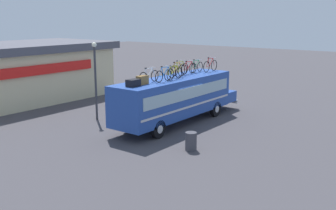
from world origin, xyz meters
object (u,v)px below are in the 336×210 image
luggage_bag_2 (142,80)px  rooftop_bicycle_1 (149,76)px  rooftop_bicycle_3 (173,73)px  luggage_bag_1 (133,83)px  rooftop_bicycle_2 (165,75)px  rooftop_bicycle_8 (210,66)px  trash_bin (191,141)px  rooftop_bicycle_5 (180,69)px  rooftop_bicycle_7 (196,67)px  street_lamp (95,75)px  bus (177,97)px  rooftop_bicycle_4 (177,71)px  rooftop_bicycle_6 (189,68)px

luggage_bag_2 → rooftop_bicycle_1: bearing=8.7°
luggage_bag_2 → rooftop_bicycle_3: size_ratio=0.39×
luggage_bag_1 → rooftop_bicycle_2: (2.29, -0.32, 0.19)m
rooftop_bicycle_3 → rooftop_bicycle_2: bearing=-175.9°
rooftop_bicycle_8 → trash_bin: (-7.14, -3.33, -2.82)m
rooftop_bicycle_5 → rooftop_bicycle_7: (1.72, -0.08, -0.03)m
rooftop_bicycle_1 → rooftop_bicycle_8: bearing=-3.2°
rooftop_bicycle_1 → street_lamp: (0.09, 4.47, -0.34)m
rooftop_bicycle_2 → rooftop_bicycle_7: (4.27, 0.71, -0.01)m
rooftop_bicycle_7 → rooftop_bicycle_8: (0.87, -0.57, 0.04)m
luggage_bag_1 → rooftop_bicycle_8: rooftop_bicycle_8 is taller
rooftop_bicycle_3 → street_lamp: (-1.63, 4.88, -0.33)m
bus → street_lamp: bearing=118.3°
bus → rooftop_bicycle_8: rooftop_bicycle_8 is taller
bus → trash_bin: (-3.70, -3.59, -1.21)m
bus → rooftop_bicycle_8: (3.44, -0.26, 1.61)m
rooftop_bicycle_3 → trash_bin: (-2.89, -3.25, -2.78)m
rooftop_bicycle_4 → rooftop_bicycle_5: bearing=24.6°
trash_bin → bus: bearing=44.1°
rooftop_bicycle_4 → street_lamp: bearing=118.3°
street_lamp → rooftop_bicycle_8: bearing=-39.2°
rooftop_bicycle_4 → street_lamp: (-2.45, 4.54, -0.37)m
street_lamp → rooftop_bicycle_6: bearing=-46.2°
bus → rooftop_bicycle_4: rooftop_bicycle_4 is taller
rooftop_bicycle_2 → street_lamp: (-0.74, 4.95, -0.35)m
rooftop_bicycle_3 → rooftop_bicycle_6: bearing=13.8°
bus → rooftop_bicycle_1: 2.98m
rooftop_bicycle_8 → rooftop_bicycle_1: bearing=176.8°
rooftop_bicycle_1 → trash_bin: size_ratio=1.80×
rooftop_bicycle_2 → rooftop_bicycle_6: (3.36, 0.67, -0.01)m
luggage_bag_2 → rooftop_bicycle_7: 5.78m
rooftop_bicycle_1 → rooftop_bicycle_7: size_ratio=1.02×
rooftop_bicycle_3 → rooftop_bicycle_7: rooftop_bicycle_7 is taller
rooftop_bicycle_3 → rooftop_bicycle_4: 0.88m
street_lamp → rooftop_bicycle_5: bearing=-51.7°
luggage_bag_1 → street_lamp: street_lamp is taller
rooftop_bicycle_3 → rooftop_bicycle_5: (1.65, 0.73, 0.03)m
luggage_bag_1 → rooftop_bicycle_6: (5.66, 0.35, 0.18)m
street_lamp → luggage_bag_1: bearing=-108.5°
trash_bin → rooftop_bicycle_4: bearing=44.2°
rooftop_bicycle_8 → street_lamp: (-5.88, 4.81, -0.37)m
luggage_bag_1 → rooftop_bicycle_2: 2.32m
luggage_bag_1 → luggage_bag_2: size_ratio=1.05×
rooftop_bicycle_7 → rooftop_bicycle_4: bearing=-173.3°
luggage_bag_1 → luggage_bag_2: luggage_bag_2 is taller
rooftop_bicycle_2 → luggage_bag_2: bearing=166.1°
luggage_bag_2 → trash_bin: size_ratio=0.74×
bus → rooftop_bicycle_6: bearing=9.1°
luggage_bag_2 → rooftop_bicycle_5: bearing=6.0°
luggage_bag_1 → rooftop_bicycle_6: rooftop_bicycle_6 is taller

